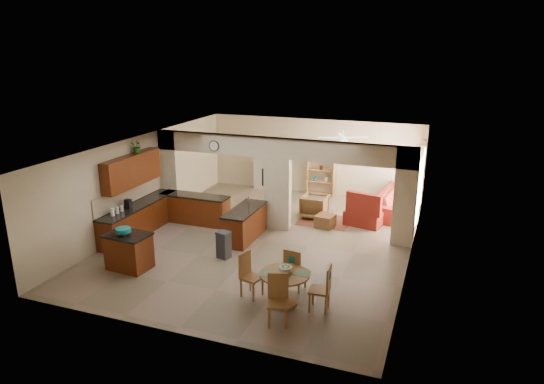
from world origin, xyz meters
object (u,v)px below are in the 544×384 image
(kitchen_island, at_px, (129,251))
(armchair, at_px, (314,206))
(dining_table, at_px, (285,284))
(sofa, at_px, (398,202))

(kitchen_island, distance_m, armchair, 6.22)
(dining_table, relative_size, sofa, 0.39)
(dining_table, relative_size, armchair, 1.32)
(dining_table, distance_m, armchair, 5.66)
(kitchen_island, relative_size, sofa, 0.40)
(kitchen_island, xyz_separation_m, armchair, (3.33, 5.25, -0.09))
(kitchen_island, bearing_deg, sofa, 52.71)
(dining_table, bearing_deg, kitchen_island, 175.42)
(kitchen_island, xyz_separation_m, sofa, (5.84, 6.59, -0.06))
(armchair, bearing_deg, kitchen_island, 58.60)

